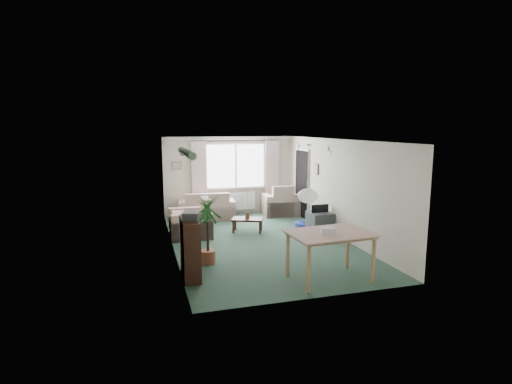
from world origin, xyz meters
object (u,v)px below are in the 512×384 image
object	(u,v)px
houseplant	(208,229)
coffee_table	(247,225)
armchair_corner	(280,199)
bookshelf	(190,248)
tv_cube	(320,223)
pet_bed	(306,224)
armchair_left	(190,217)
sofa	(207,205)
dining_table	(330,257)

from	to	relation	value
houseplant	coffee_table	bearing A→B (deg)	56.95
armchair_corner	coffee_table	bearing A→B (deg)	54.03
armchair_corner	bookshelf	distance (m)	5.59
armchair_corner	coffee_table	size ratio (longest dim) A/B	1.34
armchair_corner	bookshelf	bearing A→B (deg)	58.50
coffee_table	tv_cube	distance (m)	1.86
coffee_table	bookshelf	bearing A→B (deg)	-123.25
armchair_corner	tv_cube	size ratio (longest dim) A/B	1.76
pet_bed	armchair_left	bearing A→B (deg)	-178.98
pet_bed	tv_cube	bearing A→B (deg)	-86.06
pet_bed	sofa	bearing A→B (deg)	145.31
sofa	armchair_corner	world-z (taller)	armchair_corner
dining_table	tv_cube	world-z (taller)	dining_table
sofa	coffee_table	distance (m)	1.94
armchair_corner	houseplant	xyz separation A→B (m)	(-2.89, -3.87, 0.24)
dining_table	tv_cube	size ratio (longest dim) A/B	2.27
dining_table	tv_cube	bearing A→B (deg)	67.87
armchair_left	dining_table	size ratio (longest dim) A/B	0.78
bookshelf	tv_cube	world-z (taller)	bookshelf
bookshelf	dining_table	bearing A→B (deg)	-18.40
armchair_left	pet_bed	xyz separation A→B (m)	(3.15, 0.06, -0.41)
sofa	armchair_left	distance (m)	1.89
bookshelf	houseplant	world-z (taller)	houseplant
tv_cube	pet_bed	size ratio (longest dim) A/B	0.96
pet_bed	dining_table	bearing A→B (deg)	-107.33
sofa	pet_bed	world-z (taller)	sofa
armchair_left	tv_cube	world-z (taller)	armchair_left
coffee_table	tv_cube	size ratio (longest dim) A/B	1.31
sofa	coffee_table	bearing A→B (deg)	118.37
armchair_left	bookshelf	distance (m)	2.79
houseplant	pet_bed	size ratio (longest dim) A/B	2.28
sofa	coffee_table	size ratio (longest dim) A/B	2.06
bookshelf	coffee_table	bearing A→B (deg)	57.67
dining_table	sofa	bearing A→B (deg)	103.81
sofa	bookshelf	world-z (taller)	bookshelf
coffee_table	bookshelf	distance (m)	3.32
tv_cube	dining_table	bearing A→B (deg)	-112.45
pet_bed	coffee_table	bearing A→B (deg)	-177.61
armchair_left	dining_table	world-z (taller)	armchair_left
houseplant	tv_cube	bearing A→B (deg)	25.23
armchair_corner	tv_cube	bearing A→B (deg)	100.22
armchair_corner	armchair_left	bearing A→B (deg)	35.06
armchair_left	houseplant	bearing A→B (deg)	3.53
dining_table	pet_bed	xyz separation A→B (m)	(1.14, 3.65, -0.36)
sofa	armchair_left	world-z (taller)	armchair_left
armchair_corner	bookshelf	size ratio (longest dim) A/B	0.98
armchair_left	pet_bed	size ratio (longest dim) A/B	1.70
sofa	pet_bed	xyz separation A→B (m)	(2.45, -1.70, -0.34)
bookshelf	houseplant	size ratio (longest dim) A/B	0.76
sofa	armchair_left	bearing A→B (deg)	73.21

